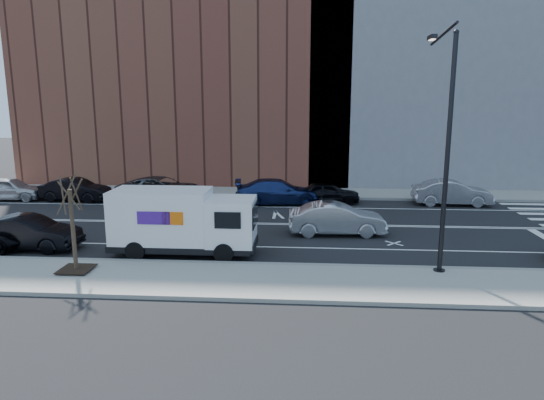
# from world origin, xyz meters

# --- Properties ---
(ground) EXTENTS (120.00, 120.00, 0.00)m
(ground) POSITION_xyz_m (0.00, 0.00, 0.00)
(ground) COLOR black
(ground) RESTS_ON ground
(sidewalk_near) EXTENTS (44.00, 3.60, 0.15)m
(sidewalk_near) POSITION_xyz_m (0.00, -8.80, 0.07)
(sidewalk_near) COLOR gray
(sidewalk_near) RESTS_ON ground
(sidewalk_far) EXTENTS (44.00, 3.60, 0.15)m
(sidewalk_far) POSITION_xyz_m (0.00, 8.80, 0.07)
(sidewalk_far) COLOR gray
(sidewalk_far) RESTS_ON ground
(curb_near) EXTENTS (44.00, 0.25, 0.17)m
(curb_near) POSITION_xyz_m (0.00, -7.00, 0.08)
(curb_near) COLOR gray
(curb_near) RESTS_ON ground
(curb_far) EXTENTS (44.00, 0.25, 0.17)m
(curb_far) POSITION_xyz_m (0.00, 7.00, 0.08)
(curb_far) COLOR gray
(curb_far) RESTS_ON ground
(road_markings) EXTENTS (40.00, 8.60, 0.01)m
(road_markings) POSITION_xyz_m (0.00, 0.00, 0.00)
(road_markings) COLOR white
(road_markings) RESTS_ON ground
(bldg_brick) EXTENTS (26.00, 10.00, 22.00)m
(bldg_brick) POSITION_xyz_m (-8.00, 15.60, 11.00)
(bldg_brick) COLOR brown
(bldg_brick) RESTS_ON ground
(bldg_concrete) EXTENTS (20.00, 10.00, 26.00)m
(bldg_concrete) POSITION_xyz_m (12.00, 15.60, 13.00)
(bldg_concrete) COLOR slate
(bldg_concrete) RESTS_ON ground
(streetlight) EXTENTS (0.44, 4.02, 9.34)m
(streetlight) POSITION_xyz_m (7.00, -6.91, 5.08)
(streetlight) COLOR black
(streetlight) RESTS_ON ground
(street_tree) EXTENTS (1.20, 1.20, 3.75)m
(street_tree) POSITION_xyz_m (-7.00, -8.40, 1.45)
(street_tree) COLOR black
(street_tree) RESTS_ON ground
(fedex_van) EXTENTS (6.28, 2.26, 2.86)m
(fedex_van) POSITION_xyz_m (-3.50, -5.60, 1.50)
(fedex_van) COLOR black
(fedex_van) RESTS_ON ground
(far_parked_a) EXTENTS (4.66, 2.10, 1.55)m
(far_parked_a) POSITION_xyz_m (-18.17, 5.30, 0.78)
(far_parked_a) COLOR #B2B2B7
(far_parked_a) RESTS_ON ground
(far_parked_b) EXTENTS (4.75, 2.06, 1.52)m
(far_parked_b) POSITION_xyz_m (-13.60, 5.33, 0.76)
(far_parked_b) COLOR black
(far_parked_b) RESTS_ON ground
(far_parked_c) EXTENTS (6.19, 3.47, 1.63)m
(far_parked_c) POSITION_xyz_m (-7.80, 5.62, 0.82)
(far_parked_c) COLOR #52565A
(far_parked_c) RESTS_ON ground
(far_parked_d) EXTENTS (5.79, 2.93, 1.61)m
(far_parked_d) POSITION_xyz_m (-0.00, 5.37, 0.81)
(far_parked_d) COLOR navy
(far_parked_d) RESTS_ON ground
(far_parked_e) EXTENTS (4.20, 1.86, 1.40)m
(far_parked_e) POSITION_xyz_m (3.27, 5.76, 0.70)
(far_parked_e) COLOR black
(far_parked_e) RESTS_ON ground
(far_parked_f) EXTENTS (4.96, 1.84, 1.62)m
(far_parked_f) POSITION_xyz_m (11.20, 5.73, 0.81)
(far_parked_f) COLOR #A09FA4
(far_parked_f) RESTS_ON ground
(driving_sedan) EXTENTS (4.90, 1.91, 1.59)m
(driving_sedan) POSITION_xyz_m (3.39, -1.85, 0.80)
(driving_sedan) COLOR #ADAEB2
(driving_sedan) RESTS_ON ground
(near_parked_rear_a) EXTENTS (4.71, 1.79, 1.53)m
(near_parked_rear_a) POSITION_xyz_m (-10.67, -5.35, 0.77)
(near_parked_rear_a) COLOR black
(near_parked_rear_a) RESTS_ON ground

